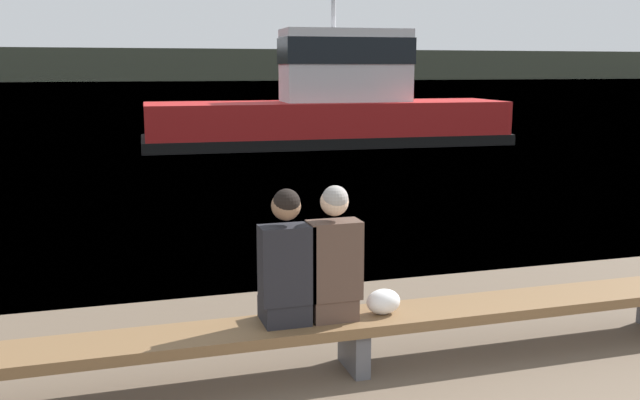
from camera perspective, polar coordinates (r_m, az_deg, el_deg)
The scene contains 7 objects.
water_surface at distance 127.15m, azimuth -16.03°, elevation 9.12°, with size 240.00×240.00×0.00m, color teal.
far_shoreline at distance 130.44m, azimuth -16.12°, elevation 10.35°, with size 600.00×12.00×5.48m, color #424738.
bench_main at distance 5.63m, azimuth 2.74°, elevation -10.04°, with size 6.44×0.52×0.43m.
person_left at distance 5.30m, azimuth -2.74°, elevation -5.10°, with size 0.40×0.37×1.04m.
person_right at distance 5.40m, azimuth 1.09°, elevation -4.80°, with size 0.40×0.37×1.05m.
shopping_bag at distance 5.64m, azimuth 5.09°, elevation -8.10°, with size 0.27×0.18×0.20m.
tugboat_red at distance 21.76m, azimuth 1.02°, elevation 7.30°, with size 11.19×3.42×6.07m.
Camera 1 is at (-2.32, -2.05, 2.34)m, focal length 40.00 mm.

